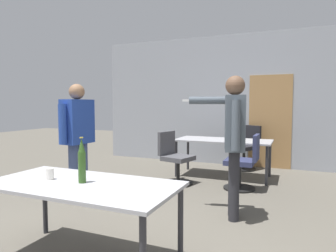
{
  "coord_description": "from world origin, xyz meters",
  "views": [
    {
      "loc": [
        1.6,
        -1.5,
        1.41
      ],
      "look_at": [
        -0.05,
        2.39,
        1.1
      ],
      "focal_mm": 32.0,
      "sensor_mm": 36.0,
      "label": 1
    }
  ],
  "objects_px": {
    "office_chair_mid_tucked": "(246,149)",
    "drink_cup": "(50,174)",
    "beer_bottle": "(82,161)",
    "person_center_tall": "(233,132)",
    "person_near_casual": "(77,130)",
    "office_chair_far_right": "(175,159)",
    "office_chair_far_left": "(244,164)"
  },
  "relations": [
    {
      "from": "office_chair_mid_tucked",
      "to": "drink_cup",
      "type": "bearing_deg",
      "value": 108.48
    },
    {
      "from": "drink_cup",
      "to": "beer_bottle",
      "type": "bearing_deg",
      "value": 4.27
    },
    {
      "from": "person_center_tall",
      "to": "beer_bottle",
      "type": "xyz_separation_m",
      "value": [
        -1.01,
        -1.58,
        -0.15
      ]
    },
    {
      "from": "person_near_casual",
      "to": "person_center_tall",
      "type": "bearing_deg",
      "value": -83.77
    },
    {
      "from": "office_chair_far_right",
      "to": "person_near_casual",
      "type": "bearing_deg",
      "value": -22.17
    },
    {
      "from": "drink_cup",
      "to": "office_chair_far_right",
      "type": "bearing_deg",
      "value": 88.41
    },
    {
      "from": "person_center_tall",
      "to": "office_chair_mid_tucked",
      "type": "relative_size",
      "value": 1.85
    },
    {
      "from": "person_center_tall",
      "to": "office_chair_far_right",
      "type": "xyz_separation_m",
      "value": [
        -1.27,
        1.27,
        -0.64
      ]
    },
    {
      "from": "beer_bottle",
      "to": "person_near_casual",
      "type": "bearing_deg",
      "value": 131.02
    },
    {
      "from": "office_chair_far_right",
      "to": "office_chair_mid_tucked",
      "type": "distance_m",
      "value": 1.96
    },
    {
      "from": "person_near_casual",
      "to": "drink_cup",
      "type": "xyz_separation_m",
      "value": [
        0.95,
        -1.51,
        -0.24
      ]
    },
    {
      "from": "office_chair_far_left",
      "to": "office_chair_mid_tucked",
      "type": "relative_size",
      "value": 0.97
    },
    {
      "from": "office_chair_far_right",
      "to": "drink_cup",
      "type": "xyz_separation_m",
      "value": [
        -0.08,
        -2.87,
        0.35
      ]
    },
    {
      "from": "office_chair_mid_tucked",
      "to": "person_near_casual",
      "type": "bearing_deg",
      "value": 88.06
    },
    {
      "from": "office_chair_far_right",
      "to": "drink_cup",
      "type": "height_order",
      "value": "office_chair_far_right"
    },
    {
      "from": "office_chair_mid_tucked",
      "to": "drink_cup",
      "type": "height_order",
      "value": "office_chair_mid_tucked"
    },
    {
      "from": "person_near_casual",
      "to": "drink_cup",
      "type": "distance_m",
      "value": 1.8
    },
    {
      "from": "person_near_casual",
      "to": "office_chair_far_left",
      "type": "bearing_deg",
      "value": -53.79
    },
    {
      "from": "person_center_tall",
      "to": "office_chair_far_right",
      "type": "distance_m",
      "value": 1.9
    },
    {
      "from": "beer_bottle",
      "to": "drink_cup",
      "type": "relative_size",
      "value": 3.83
    },
    {
      "from": "person_center_tall",
      "to": "beer_bottle",
      "type": "relative_size",
      "value": 4.39
    },
    {
      "from": "person_center_tall",
      "to": "drink_cup",
      "type": "relative_size",
      "value": 16.85
    },
    {
      "from": "office_chair_far_right",
      "to": "office_chair_mid_tucked",
      "type": "xyz_separation_m",
      "value": [
        1.01,
        1.67,
        0.02
      ]
    },
    {
      "from": "person_center_tall",
      "to": "office_chair_far_left",
      "type": "bearing_deg",
      "value": -10.8
    },
    {
      "from": "person_near_casual",
      "to": "drink_cup",
      "type": "height_order",
      "value": "person_near_casual"
    },
    {
      "from": "office_chair_far_right",
      "to": "drink_cup",
      "type": "distance_m",
      "value": 2.89
    },
    {
      "from": "office_chair_far_left",
      "to": "drink_cup",
      "type": "relative_size",
      "value": 8.83
    },
    {
      "from": "person_near_casual",
      "to": "office_chair_far_left",
      "type": "relative_size",
      "value": 1.86
    },
    {
      "from": "office_chair_far_right",
      "to": "office_chair_far_left",
      "type": "bearing_deg",
      "value": 107.63
    },
    {
      "from": "person_center_tall",
      "to": "person_near_casual",
      "type": "height_order",
      "value": "person_center_tall"
    },
    {
      "from": "person_near_casual",
      "to": "office_chair_mid_tucked",
      "type": "height_order",
      "value": "person_near_casual"
    },
    {
      "from": "person_center_tall",
      "to": "office_chair_far_right",
      "type": "bearing_deg",
      "value": 31.74
    }
  ]
}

